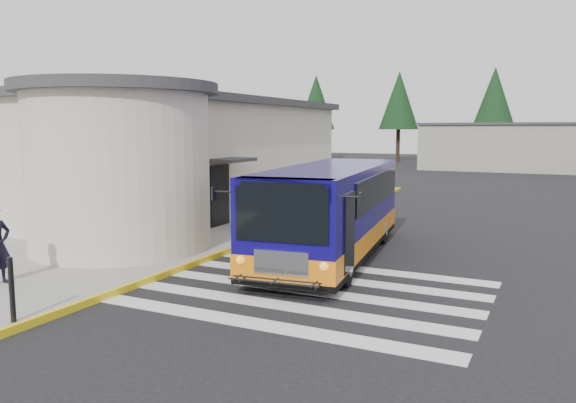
% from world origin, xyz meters
% --- Properties ---
extents(ground, '(140.00, 140.00, 0.00)m').
position_xyz_m(ground, '(0.00, 0.00, 0.00)').
color(ground, black).
rests_on(ground, ground).
extents(sidewalk, '(10.00, 34.00, 0.15)m').
position_xyz_m(sidewalk, '(-9.00, 4.00, 0.07)').
color(sidewalk, gray).
rests_on(sidewalk, ground).
extents(curb_strip, '(0.12, 34.00, 0.16)m').
position_xyz_m(curb_strip, '(-4.05, 4.00, 0.08)').
color(curb_strip, yellow).
rests_on(curb_strip, ground).
extents(station_building, '(12.70, 18.70, 4.80)m').
position_xyz_m(station_building, '(-10.84, 6.91, 2.57)').
color(station_building, '#BAAF9D').
rests_on(station_building, ground).
extents(crosswalk, '(8.00, 5.35, 0.01)m').
position_xyz_m(crosswalk, '(-0.50, -0.80, 0.01)').
color(crosswalk, silver).
rests_on(crosswalk, ground).
extents(transit_bus, '(3.92, 9.44, 2.60)m').
position_xyz_m(transit_bus, '(-1.17, 2.59, 1.24)').
color(transit_bus, '#110863').
rests_on(transit_bus, ground).
extents(pedestrian_b, '(0.88, 1.03, 1.86)m').
position_xyz_m(pedestrian_b, '(-6.42, -1.44, 1.08)').
color(pedestrian_b, black).
rests_on(pedestrian_b, sidewalk).
extents(bollard, '(0.10, 0.10, 1.21)m').
position_xyz_m(bollard, '(-4.20, -5.41, 0.75)').
color(bollard, black).
rests_on(bollard, sidewalk).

